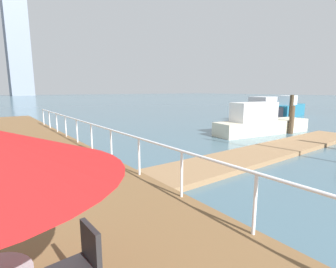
{
  "coord_description": "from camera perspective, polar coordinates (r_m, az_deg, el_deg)",
  "views": [
    {
      "loc": [
        -6.56,
        3.48,
        2.76
      ],
      "look_at": [
        -1.01,
        10.9,
        1.13
      ],
      "focal_mm": 26.79,
      "sensor_mm": 36.0,
      "label": 1
    }
  ],
  "objects": [
    {
      "name": "cafe_chair_0",
      "position": [
        3.19,
        -19.24,
        -25.68
      ],
      "size": [
        0.49,
        0.46,
        0.9
      ],
      "color": "#262628",
      "rests_on": "boardwalk"
    },
    {
      "name": "floating_dock",
      "position": [
        12.11,
        22.47,
        -3.54
      ],
      "size": [
        14.29,
        2.0,
        0.18
      ],
      "primitive_type": "cube",
      "color": "#93704C",
      "rests_on": "ground_plane"
    },
    {
      "name": "dock_piling_0",
      "position": [
        17.79,
        26.32,
        2.92
      ],
      "size": [
        0.29,
        0.29,
        1.79
      ],
      "primitive_type": "cylinder",
      "color": "brown",
      "rests_on": "ground_plane"
    },
    {
      "name": "boardwalk_railing",
      "position": [
        6.99,
        -6.65,
        -2.54
      ],
      "size": [
        0.06,
        26.02,
        1.08
      ],
      "color": "white",
      "rests_on": "boardwalk"
    },
    {
      "name": "moored_boat_1",
      "position": [
        23.64,
        20.35,
        4.71
      ],
      "size": [
        4.91,
        2.52,
        2.18
      ],
      "color": "black",
      "rests_on": "ground_plane"
    },
    {
      "name": "moored_boat_4",
      "position": [
        17.01,
        20.17,
        2.54
      ],
      "size": [
        7.1,
        2.62,
        2.01
      ],
      "color": "beige",
      "rests_on": "ground_plane"
    },
    {
      "name": "dock_piling_1",
      "position": [
        18.24,
        20.74,
        3.63
      ],
      "size": [
        0.32,
        0.32,
        1.9
      ],
      "primitive_type": "cylinder",
      "color": "brown",
      "rests_on": "ground_plane"
    },
    {
      "name": "dock_piling_3",
      "position": [
        22.49,
        26.2,
        4.95
      ],
      "size": [
        0.31,
        0.31,
        2.38
      ],
      "primitive_type": "cylinder",
      "color": "#473826",
      "rests_on": "ground_plane"
    },
    {
      "name": "skyline_tower_3",
      "position": [
        151.39,
        -31.01,
        16.36
      ],
      "size": [
        10.12,
        13.57,
        46.45
      ],
      "primitive_type": "cube",
      "rotation": [
        0.0,
        0.0,
        -0.01
      ],
      "color": "gray",
      "rests_on": "ground_plane"
    },
    {
      "name": "moored_boat_5",
      "position": [
        28.86,
        25.69,
        5.11
      ],
      "size": [
        6.87,
        3.02,
        2.21
      ],
      "color": "#1E6B8C",
      "rests_on": "ground_plane"
    },
    {
      "name": "ground_plane",
      "position": [
        17.99,
        -14.95,
        0.81
      ],
      "size": [
        300.0,
        300.0,
        0.0
      ],
      "primitive_type": "plane",
      "color": "#476675"
    }
  ]
}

